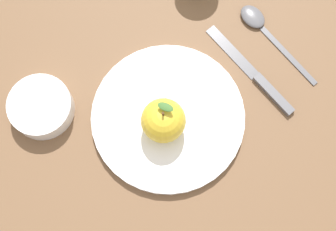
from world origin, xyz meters
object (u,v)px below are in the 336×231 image
side_bowl (41,106)px  knife (257,78)px  dinner_plate (168,117)px  spoon (261,26)px  apple (163,121)px

side_bowl → knife: side_bowl is taller
dinner_plate → spoon: 0.23m
knife → spoon: size_ratio=1.09×
dinner_plate → knife: 0.16m
apple → spoon: apple is taller
dinner_plate → side_bowl: (-0.06, 0.19, 0.01)m
knife → spoon: 0.09m
dinner_plate → apple: 0.04m
spoon → side_bowl: bearing=132.7°
side_bowl → knife: size_ratio=0.56×
dinner_plate → knife: bearing=-44.5°
dinner_plate → spoon: dinner_plate is taller
knife → apple: bearing=139.2°
dinner_plate → apple: size_ratio=3.15×
apple → knife: 0.18m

